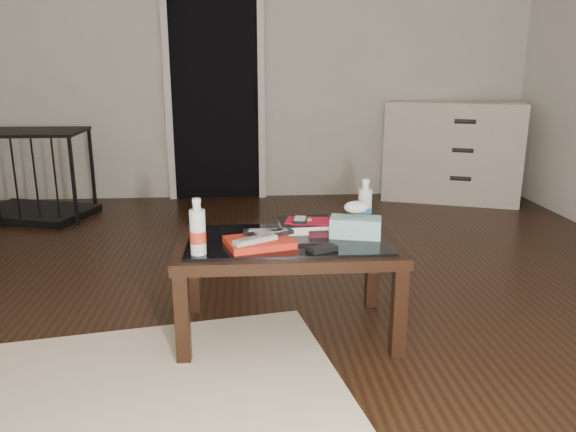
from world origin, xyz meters
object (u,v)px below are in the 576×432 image
object	(u,v)px
pet_crate	(31,189)
textbook	(306,225)
coffee_table	(288,252)
dresser	(452,152)
water_bottle_left	(198,226)
water_bottle_right	(365,203)
tissue_box	(355,227)

from	to	relation	value
pet_crate	textbook	bearing A→B (deg)	-27.49
coffee_table	textbook	bearing A→B (deg)	54.07
dresser	water_bottle_left	size ratio (longest dim) A/B	5.46
pet_crate	water_bottle_right	world-z (taller)	pet_crate
pet_crate	tissue_box	size ratio (longest dim) A/B	4.53
textbook	tissue_box	bearing A→B (deg)	-34.59
textbook	water_bottle_right	bearing A→B (deg)	-0.04
coffee_table	water_bottle_right	world-z (taller)	water_bottle_right
textbook	pet_crate	bearing A→B (deg)	130.45
water_bottle_left	water_bottle_right	distance (m)	0.84
coffee_table	textbook	xyz separation A→B (m)	(0.10, 0.13, 0.09)
pet_crate	water_bottle_right	xyz separation A→B (m)	(2.34, -2.07, 0.35)
dresser	tissue_box	size ratio (longest dim) A/B	5.65
textbook	water_bottle_right	distance (m)	0.30
coffee_table	pet_crate	size ratio (longest dim) A/B	0.96
dresser	water_bottle_right	world-z (taller)	dresser
dresser	tissue_box	distance (m)	2.92
textbook	dresser	bearing A→B (deg)	52.61
dresser	textbook	distance (m)	2.92
coffee_table	pet_crate	xyz separation A→B (m)	(-1.95, 2.23, -0.17)
pet_crate	dresser	bearing A→B (deg)	23.47
coffee_table	pet_crate	distance (m)	2.97
coffee_table	water_bottle_left	size ratio (longest dim) A/B	4.20
water_bottle_right	tissue_box	world-z (taller)	water_bottle_right
water_bottle_right	tissue_box	distance (m)	0.18
pet_crate	water_bottle_right	bearing A→B (deg)	-23.45
dresser	tissue_box	xyz separation A→B (m)	(-1.39, -2.56, 0.06)
coffee_table	dresser	world-z (taller)	dresser
water_bottle_left	tissue_box	bearing A→B (deg)	15.33
coffee_table	tissue_box	bearing A→B (deg)	1.05
textbook	water_bottle_left	xyz separation A→B (m)	(-0.48, -0.32, 0.10)
pet_crate	water_bottle_right	distance (m)	3.15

